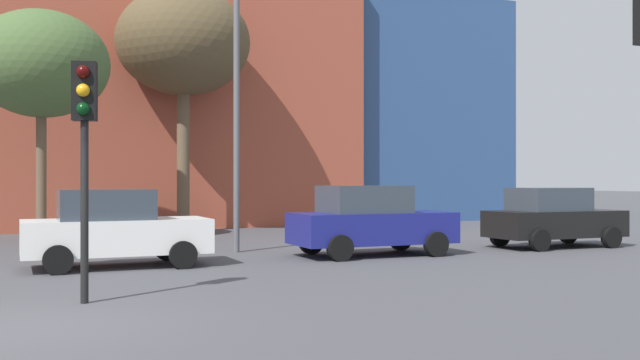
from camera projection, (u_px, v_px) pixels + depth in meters
ground_plane at (18, 328)px, 9.20m from camera, size 200.00×200.00×0.00m
building_backdrop at (50, 104)px, 32.19m from camera, size 41.47×13.60×12.56m
parked_car_2 at (114, 228)px, 15.61m from camera, size 3.89×1.91×1.69m
parked_car_3 at (370, 221)px, 18.04m from camera, size 4.04×1.98×1.75m
parked_car_4 at (553, 218)px, 20.31m from camera, size 3.87×1.90×1.68m
traffic_light_island at (84, 125)px, 11.00m from camera, size 0.41×0.40×3.69m
bare_tree_0 at (183, 43)px, 26.18m from camera, size 4.85×4.85×8.85m
bare_tree_1 at (41, 65)px, 21.66m from camera, size 4.02×4.02×6.99m
street_lamp at (236, 67)px, 18.89m from camera, size 0.80×0.24×8.66m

